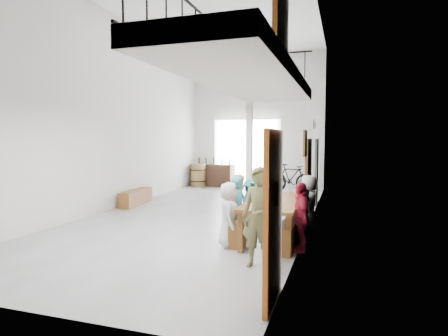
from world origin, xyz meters
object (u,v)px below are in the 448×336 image
(side_bench, at_px, (136,197))
(bicycle_near, at_px, (268,179))
(serving_counter, at_px, (214,175))
(bench_inner, at_px, (243,227))
(oak_barrel, at_px, (198,175))
(host_standing, at_px, (260,217))
(tasting_table, at_px, (274,204))

(side_bench, bearing_deg, bicycle_near, 56.30)
(serving_counter, xyz_separation_m, bicycle_near, (2.39, -0.31, -0.04))
(bench_inner, relative_size, serving_counter, 1.02)
(oak_barrel, distance_m, bicycle_near, 2.98)
(host_standing, bearing_deg, side_bench, 144.45)
(bench_inner, bearing_deg, serving_counter, 107.18)
(tasting_table, height_order, oak_barrel, oak_barrel)
(host_standing, bearing_deg, bicycle_near, 106.91)
(serving_counter, relative_size, host_standing, 1.12)
(tasting_table, distance_m, side_bench, 5.42)
(tasting_table, distance_m, oak_barrel, 8.62)
(side_bench, relative_size, host_standing, 1.02)
(tasting_table, relative_size, oak_barrel, 2.57)
(oak_barrel, bearing_deg, tasting_table, -58.26)
(bench_inner, height_order, oak_barrel, oak_barrel)
(side_bench, bearing_deg, oak_barrel, 87.99)
(host_standing, bearing_deg, oak_barrel, 123.79)
(tasting_table, height_order, bench_inner, tasting_table)
(serving_counter, relative_size, bicycle_near, 1.08)
(bench_inner, height_order, side_bench, side_bench)
(bench_inner, bearing_deg, host_standing, -73.18)
(bicycle_near, bearing_deg, tasting_table, -147.71)
(oak_barrel, bearing_deg, bicycle_near, 0.74)
(host_standing, bearing_deg, serving_counter, 119.96)
(side_bench, relative_size, oak_barrel, 1.69)
(tasting_table, xyz_separation_m, oak_barrel, (-4.54, 7.33, -0.23))
(side_bench, xyz_separation_m, oak_barrel, (0.16, 4.67, 0.25))
(tasting_table, bearing_deg, bicycle_near, 101.05)
(tasting_table, bearing_deg, host_standing, -88.43)
(oak_barrel, relative_size, host_standing, 0.61)
(bicycle_near, bearing_deg, oak_barrel, 111.08)
(side_bench, distance_m, oak_barrel, 4.68)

